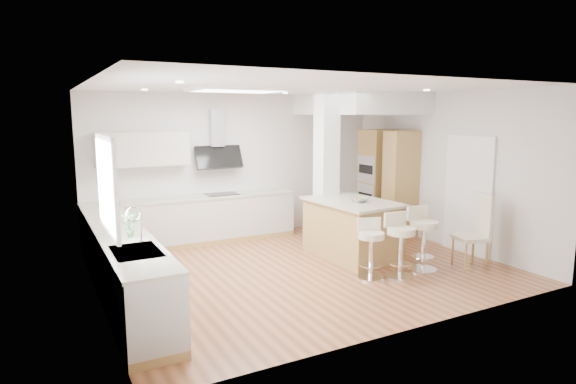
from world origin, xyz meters
TOP-DOWN VIEW (x-y plane):
  - ground at (0.00, 0.00)m, footprint 6.00×6.00m
  - ceiling at (0.00, 0.00)m, footprint 6.00×5.00m
  - wall_back at (0.00, 2.50)m, footprint 6.00×0.04m
  - wall_left at (-3.00, 0.00)m, footprint 0.04×5.00m
  - wall_right at (3.00, 0.00)m, footprint 0.04×5.00m
  - skylight at (-0.79, 0.60)m, footprint 4.10×2.10m
  - window_left at (-2.96, -0.90)m, footprint 0.06×1.28m
  - doorway_right at (2.97, -0.60)m, footprint 0.05×1.00m
  - counter_left at (-2.70, 0.23)m, footprint 0.63×4.50m
  - counter_back at (-0.91, 2.22)m, footprint 3.62×0.63m
  - pillar at (1.05, 0.95)m, footprint 0.35×0.35m
  - soffit at (2.10, 1.40)m, footprint 1.78×2.20m
  - oven_column at (2.68, 1.23)m, footprint 0.63×1.21m
  - peninsula at (1.04, 0.11)m, footprint 1.17×1.68m
  - bar_stool_a at (0.66, -0.89)m, footprint 0.52×0.52m
  - bar_stool_b at (1.06, -1.06)m, footprint 0.47×0.47m
  - bar_stool_c at (1.60, -0.97)m, footprint 0.47×0.47m
  - dining_chair at (2.47, -1.25)m, footprint 0.56×0.56m

SIDE VIEW (x-z plane):
  - ground at x=0.00m, z-range 0.00..0.00m
  - ceiling at x=0.00m, z-range -0.01..0.01m
  - counter_left at x=-2.70m, z-range -0.22..1.13m
  - peninsula at x=1.04m, z-range -0.03..1.03m
  - bar_stool_a at x=0.66m, z-range 0.05..0.94m
  - bar_stool_b at x=1.06m, z-range 0.06..1.02m
  - bar_stool_c at x=1.60m, z-range 0.06..1.06m
  - dining_chair at x=2.47m, z-range 0.04..1.22m
  - counter_back at x=-0.91m, z-range -0.55..1.95m
  - doorway_right at x=2.97m, z-range -0.05..2.05m
  - oven_column at x=2.68m, z-range 0.00..2.10m
  - wall_back at x=0.00m, z-range 0.00..2.80m
  - wall_left at x=-3.00m, z-range 0.00..2.80m
  - wall_right at x=3.00m, z-range 0.00..2.80m
  - pillar at x=1.05m, z-range 0.00..2.80m
  - window_left at x=-2.96m, z-range 1.16..2.23m
  - soffit at x=2.10m, z-range 2.40..2.80m
  - skylight at x=-0.79m, z-range 2.74..2.80m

